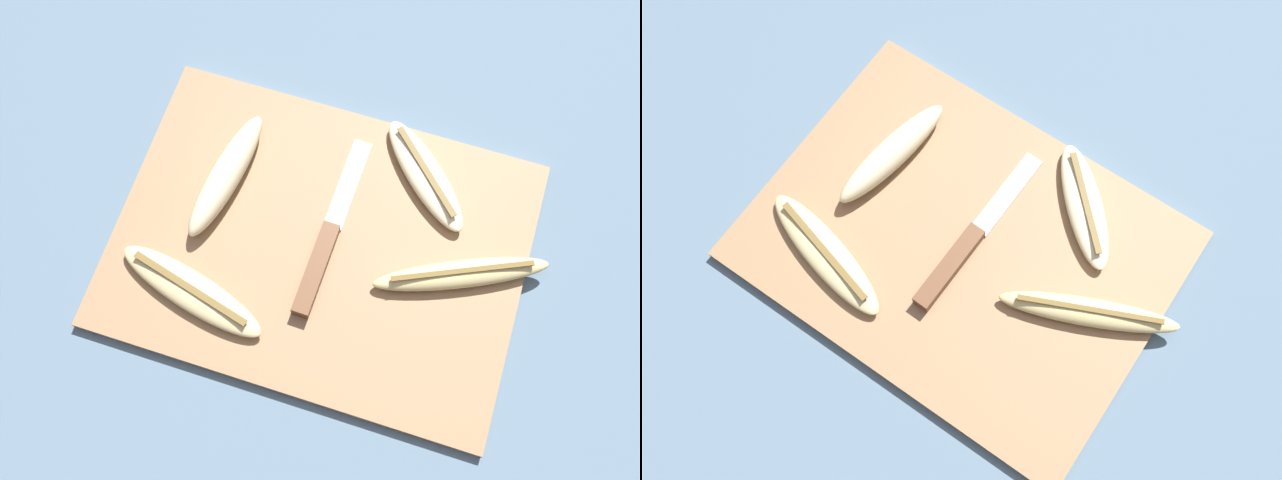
{
  "view_description": "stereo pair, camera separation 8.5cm",
  "coord_description": "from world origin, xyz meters",
  "views": [
    {
      "loc": [
        0.09,
        -0.28,
        0.82
      ],
      "look_at": [
        0.0,
        0.0,
        0.02
      ],
      "focal_mm": 42.0,
      "sensor_mm": 36.0,
      "label": 1
    },
    {
      "loc": [
        0.16,
        -0.24,
        0.82
      ],
      "look_at": [
        0.0,
        0.0,
        0.02
      ],
      "focal_mm": 42.0,
      "sensor_mm": 36.0,
      "label": 2
    }
  ],
  "objects": [
    {
      "name": "ground_plane",
      "position": [
        0.0,
        0.0,
        0.0
      ],
      "size": [
        4.0,
        4.0,
        0.0
      ],
      "primitive_type": "plane",
      "color": "slate"
    },
    {
      "name": "cutting_board",
      "position": [
        0.0,
        0.0,
        0.01
      ],
      "size": [
        0.47,
        0.35,
        0.01
      ],
      "color": "#997551",
      "rests_on": "ground_plane"
    },
    {
      "name": "knife",
      "position": [
        0.01,
        -0.02,
        0.02
      ],
      "size": [
        0.03,
        0.23,
        0.02
      ],
      "rotation": [
        0.0,
        0.0,
        -0.03
      ],
      "color": "brown",
      "rests_on": "cutting_board"
    },
    {
      "name": "banana_spotted_left",
      "position": [
        0.16,
        0.01,
        0.02
      ],
      "size": [
        0.2,
        0.11,
        0.02
      ],
      "rotation": [
        0.0,
        0.0,
        2.0
      ],
      "color": "#DBC684",
      "rests_on": "cutting_board"
    },
    {
      "name": "banana_mellow_near",
      "position": [
        -0.12,
        -0.1,
        0.02
      ],
      "size": [
        0.19,
        0.09,
        0.02
      ],
      "rotation": [
        0.0,
        0.0,
        4.45
      ],
      "color": "beige",
      "rests_on": "cutting_board"
    },
    {
      "name": "banana_pale_long",
      "position": [
        -0.13,
        0.04,
        0.03
      ],
      "size": [
        0.06,
        0.17,
        0.04
      ],
      "rotation": [
        0.0,
        0.0,
        3.0
      ],
      "color": "beige",
      "rests_on": "cutting_board"
    },
    {
      "name": "banana_bright_far",
      "position": [
        0.09,
        0.11,
        0.02
      ],
      "size": [
        0.14,
        0.14,
        0.02
      ],
      "rotation": [
        0.0,
        0.0,
        3.92
      ],
      "color": "beige",
      "rests_on": "cutting_board"
    }
  ]
}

